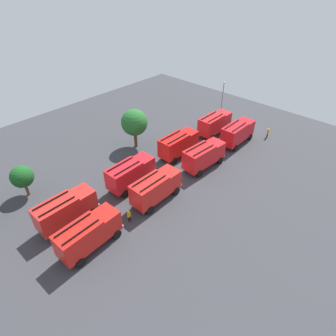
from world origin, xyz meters
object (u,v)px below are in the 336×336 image
Objects in this scene: fire_truck_2 at (204,155)px; traffic_cone_0 at (61,210)px; firefighter_2 at (268,133)px; fire_truck_3 at (238,132)px; firefighter_1 at (227,115)px; fire_truck_7 at (215,123)px; firefighter_3 at (168,141)px; fire_truck_0 at (88,233)px; fire_truck_1 at (156,187)px; fire_truck_4 at (66,209)px; traffic_cone_1 at (119,175)px; firefighter_0 at (129,216)px; fire_truck_6 at (178,144)px; lamppost at (222,97)px; fire_truck_5 at (131,173)px; tree_1 at (22,177)px.

traffic_cone_0 is at bearing 164.25° from fire_truck_2.
firefighter_2 is at bearing -7.07° from fire_truck_2.
fire_truck_3 is 4.08× the size of firefighter_1.
firefighter_2 is 2.27× the size of traffic_cone_0.
fire_truck_7 is 4.07× the size of firefighter_1.
fire_truck_3 is 11.73m from firefighter_3.
traffic_cone_0 is (-29.34, 2.23, -1.78)m from fire_truck_7.
firefighter_2 is at bearing -6.97° from fire_truck_0.
fire_truck_1 is 26.71m from firefighter_1.
firefighter_2 is (34.92, -7.77, -1.20)m from fire_truck_4.
traffic_cone_1 is (-10.19, 7.55, -1.87)m from fire_truck_2.
fire_truck_7 is (0.09, 4.73, 0.00)m from fire_truck_3.
fire_truck_0 is 4.46× the size of firefighter_0.
fire_truck_6 is 16.83m from lamppost.
firefighter_1 is at bearing 12.53° from fire_truck_7.
fire_truck_4 is 4.25× the size of firefighter_2.
firefighter_2 is at bearing -55.15° from fire_truck_7.
traffic_cone_1 is (-25.18, 10.45, -0.67)m from firefighter_2.
fire_truck_5 is 4.09× the size of firefighter_1.
fire_truck_7 is at bearing -175.44° from firefighter_2.
fire_truck_3 is 10.73m from fire_truck_6.
firefighter_3 is (11.01, 8.00, -1.19)m from fire_truck_1.
fire_truck_7 is 9.50m from firefighter_2.
traffic_cone_1 is (9.74, 2.69, -1.87)m from fire_truck_4.
fire_truck_4 is at bearing 179.70° from fire_truck_7.
fire_truck_7 reaches higher than firefighter_3.
firefighter_2 is (25.20, -7.59, -1.20)m from fire_truck_5.
firefighter_1 is at bearing -2.89° from traffic_cone_1.
fire_truck_5 is at bearing -178.27° from fire_truck_6.
fire_truck_6 is at bearing 152.51° from fire_truck_3.
fire_truck_1 is 19.55m from fire_truck_3.
fire_truck_6 reaches higher than firefighter_0.
fire_truck_2 is 14.93m from firefighter_0.
fire_truck_1 is at bearing 129.56° from firefighter_1.
traffic_cone_1 is (9.56, 0.51, -0.09)m from traffic_cone_0.
fire_truck_7 is at bearing -154.76° from lamppost.
lamppost is (1.33, 10.89, 3.22)m from firefighter_2.
firefighter_2 is (29.87, -2.64, 0.04)m from firefighter_0.
fire_truck_0 reaches higher than firefighter_1.
fire_truck_1 is at bearing -50.51° from tree_1.
traffic_cone_0 is at bearing -106.41° from firefighter_3.
fire_truck_0 is at bearing -142.65° from traffic_cone_1.
traffic_cone_0 is at bearing 175.46° from fire_truck_7.
firefighter_1 is (15.89, 6.24, -1.15)m from fire_truck_2.
fire_truck_5 is 12.92× the size of traffic_cone_1.
firefighter_2 is 36.15m from traffic_cone_0.
lamppost is (16.42, 3.08, 2.02)m from fire_truck_6.
fire_truck_1 reaches higher than firefighter_2.
firefighter_3 is at bearing 179.82° from lamppost.
firefighter_1 is 1.03× the size of firefighter_3.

